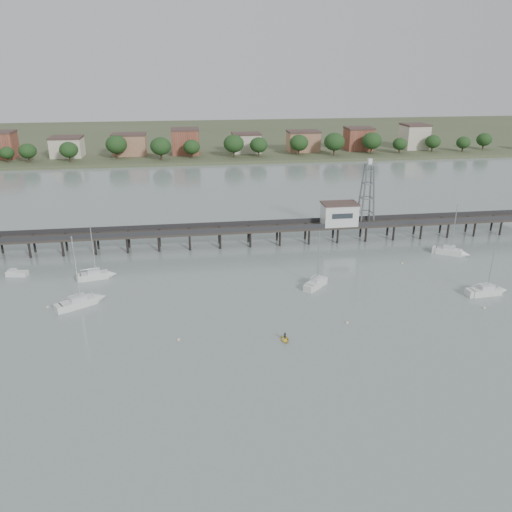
{
  "coord_description": "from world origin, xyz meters",
  "views": [
    {
      "loc": [
        -10.54,
        -49.83,
        39.77
      ],
      "look_at": [
        2.51,
        42.0,
        4.0
      ],
      "focal_mm": 35.0,
      "sensor_mm": 36.0,
      "label": 1
    }
  ],
  "objects_px": {
    "sailboat_d": "(490,291)",
    "white_tender": "(17,273)",
    "sailboat_c": "(319,282)",
    "yellow_dinghy": "(285,340)",
    "sailboat_a": "(86,301)",
    "lattice_tower": "(367,194)",
    "sailboat_b": "(100,275)",
    "sailboat_e": "(454,252)",
    "pier": "(234,230)"
  },
  "relations": [
    {
      "from": "yellow_dinghy",
      "to": "sailboat_a",
      "type": "bearing_deg",
      "value": 150.56
    },
    {
      "from": "white_tender",
      "to": "sailboat_c",
      "type": "bearing_deg",
      "value": -2.38
    },
    {
      "from": "lattice_tower",
      "to": "sailboat_c",
      "type": "distance_m",
      "value": 32.21
    },
    {
      "from": "lattice_tower",
      "to": "sailboat_b",
      "type": "bearing_deg",
      "value": -165.59
    },
    {
      "from": "pier",
      "to": "sailboat_b",
      "type": "distance_m",
      "value": 32.59
    },
    {
      "from": "sailboat_a",
      "to": "yellow_dinghy",
      "type": "bearing_deg",
      "value": -59.9
    },
    {
      "from": "sailboat_b",
      "to": "yellow_dinghy",
      "type": "height_order",
      "value": "sailboat_b"
    },
    {
      "from": "sailboat_e",
      "to": "sailboat_d",
      "type": "bearing_deg",
      "value": -67.09
    },
    {
      "from": "sailboat_d",
      "to": "sailboat_b",
      "type": "bearing_deg",
      "value": 162.05
    },
    {
      "from": "sailboat_d",
      "to": "white_tender",
      "type": "bearing_deg",
      "value": 162.38
    },
    {
      "from": "lattice_tower",
      "to": "sailboat_e",
      "type": "relative_size",
      "value": 1.27
    },
    {
      "from": "sailboat_b",
      "to": "lattice_tower",
      "type": "bearing_deg",
      "value": 1.05
    },
    {
      "from": "white_tender",
      "to": "sailboat_a",
      "type": "bearing_deg",
      "value": -33.42
    },
    {
      "from": "sailboat_e",
      "to": "yellow_dinghy",
      "type": "relative_size",
      "value": 5.23
    },
    {
      "from": "sailboat_a",
      "to": "sailboat_b",
      "type": "xyz_separation_m",
      "value": [
        0.73,
        11.55,
        0.01
      ]
    },
    {
      "from": "lattice_tower",
      "to": "sailboat_a",
      "type": "height_order",
      "value": "lattice_tower"
    },
    {
      "from": "sailboat_a",
      "to": "sailboat_d",
      "type": "bearing_deg",
      "value": -36.89
    },
    {
      "from": "sailboat_c",
      "to": "sailboat_d",
      "type": "relative_size",
      "value": 0.93
    },
    {
      "from": "lattice_tower",
      "to": "yellow_dinghy",
      "type": "relative_size",
      "value": 6.65
    },
    {
      "from": "sailboat_c",
      "to": "sailboat_d",
      "type": "xyz_separation_m",
      "value": [
        30.39,
        -8.42,
        -0.0
      ]
    },
    {
      "from": "sailboat_c",
      "to": "yellow_dinghy",
      "type": "height_order",
      "value": "sailboat_c"
    },
    {
      "from": "sailboat_b",
      "to": "sailboat_a",
      "type": "bearing_deg",
      "value": -107.0
    },
    {
      "from": "sailboat_c",
      "to": "yellow_dinghy",
      "type": "xyz_separation_m",
      "value": [
        -10.48,
        -19.4,
        -0.65
      ]
    },
    {
      "from": "sailboat_e",
      "to": "sailboat_b",
      "type": "xyz_separation_m",
      "value": [
        -76.26,
        -2.2,
        0.0
      ]
    },
    {
      "from": "sailboat_b",
      "to": "yellow_dinghy",
      "type": "xyz_separation_m",
      "value": [
        31.79,
        -28.73,
        -0.65
      ]
    },
    {
      "from": "lattice_tower",
      "to": "yellow_dinghy",
      "type": "xyz_separation_m",
      "value": [
        -28.24,
        -44.16,
        -11.1
      ]
    },
    {
      "from": "sailboat_e",
      "to": "sailboat_a",
      "type": "xyz_separation_m",
      "value": [
        -77.0,
        -13.74,
        -0.01
      ]
    },
    {
      "from": "sailboat_e",
      "to": "yellow_dinghy",
      "type": "xyz_separation_m",
      "value": [
        -44.47,
        -30.93,
        -0.65
      ]
    },
    {
      "from": "yellow_dinghy",
      "to": "sailboat_c",
      "type": "bearing_deg",
      "value": 60.02
    },
    {
      "from": "sailboat_a",
      "to": "sailboat_b",
      "type": "relative_size",
      "value": 1.17
    },
    {
      "from": "sailboat_b",
      "to": "yellow_dinghy",
      "type": "relative_size",
      "value": 5.01
    },
    {
      "from": "sailboat_e",
      "to": "sailboat_c",
      "type": "relative_size",
      "value": 1.04
    },
    {
      "from": "sailboat_e",
      "to": "sailboat_a",
      "type": "relative_size",
      "value": 0.89
    },
    {
      "from": "sailboat_d",
      "to": "sailboat_a",
      "type": "bearing_deg",
      "value": 170.95
    },
    {
      "from": "sailboat_d",
      "to": "sailboat_c",
      "type": "bearing_deg",
      "value": 160.29
    },
    {
      "from": "lattice_tower",
      "to": "sailboat_a",
      "type": "distance_m",
      "value": 67.3
    },
    {
      "from": "sailboat_a",
      "to": "yellow_dinghy",
      "type": "xyz_separation_m",
      "value": [
        32.53,
        -17.18,
        -0.64
      ]
    },
    {
      "from": "sailboat_e",
      "to": "sailboat_c",
      "type": "distance_m",
      "value": 35.89
    },
    {
      "from": "white_tender",
      "to": "yellow_dinghy",
      "type": "bearing_deg",
      "value": -23.7
    },
    {
      "from": "sailboat_e",
      "to": "sailboat_b",
      "type": "bearing_deg",
      "value": -145.22
    },
    {
      "from": "sailboat_b",
      "to": "white_tender",
      "type": "xyz_separation_m",
      "value": [
        -16.72,
        3.55,
        -0.16
      ]
    },
    {
      "from": "lattice_tower",
      "to": "sailboat_d",
      "type": "distance_m",
      "value": 37.02
    },
    {
      "from": "pier",
      "to": "sailboat_b",
      "type": "relative_size",
      "value": 12.83
    },
    {
      "from": "sailboat_a",
      "to": "white_tender",
      "type": "height_order",
      "value": "sailboat_a"
    },
    {
      "from": "sailboat_b",
      "to": "sailboat_d",
      "type": "bearing_deg",
      "value": -27.1
    },
    {
      "from": "sailboat_d",
      "to": "white_tender",
      "type": "xyz_separation_m",
      "value": [
        -89.38,
        21.31,
        -0.16
      ]
    },
    {
      "from": "pier",
      "to": "sailboat_e",
      "type": "bearing_deg",
      "value": -15.49
    },
    {
      "from": "sailboat_c",
      "to": "sailboat_b",
      "type": "xyz_separation_m",
      "value": [
        -42.27,
        9.34,
        0.0
      ]
    },
    {
      "from": "lattice_tower",
      "to": "pier",
      "type": "bearing_deg",
      "value": -180.0
    },
    {
      "from": "pier",
      "to": "sailboat_c",
      "type": "xyz_separation_m",
      "value": [
        13.75,
        -24.76,
        -3.14
      ]
    }
  ]
}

